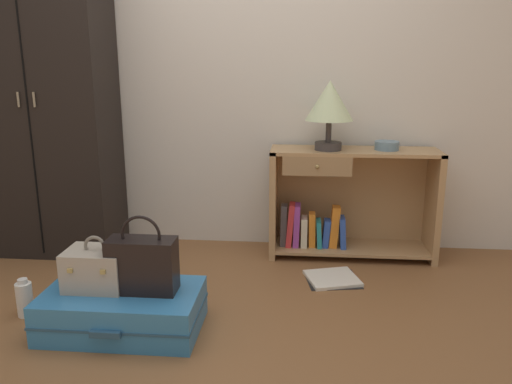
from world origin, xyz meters
TOP-DOWN VIEW (x-y plane):
  - ground_plane at (0.00, 0.00)m, footprint 9.00×9.00m
  - back_wall at (0.00, 1.50)m, footprint 6.40×0.10m
  - wardrobe at (-1.21, 1.20)m, footprint 0.84×0.47m
  - bookshelf at (0.74, 1.27)m, footprint 1.07×0.35m
  - table_lamp at (0.62, 1.23)m, footprint 0.30×0.30m
  - bowl at (0.99, 1.26)m, footprint 0.15×0.15m
  - suitcase_large at (-0.39, 0.16)m, footprint 0.75×0.46m
  - train_case at (-0.52, 0.20)m, footprint 0.28×0.23m
  - handbag at (-0.28, 0.17)m, footprint 0.32×0.14m
  - bottle at (-0.93, 0.25)m, footprint 0.08×0.08m
  - open_book_on_floor at (0.65, 0.83)m, footprint 0.35×0.34m

SIDE VIEW (x-z plane):
  - ground_plane at x=0.00m, z-range 0.00..0.00m
  - open_book_on_floor at x=0.65m, z-range 0.00..0.02m
  - bottle at x=-0.93m, z-range -0.01..0.19m
  - suitcase_large at x=-0.39m, z-range 0.00..0.20m
  - train_case at x=-0.52m, z-range 0.17..0.43m
  - handbag at x=-0.28m, z-range 0.15..0.53m
  - bookshelf at x=0.74m, z-range -0.01..0.71m
  - bowl at x=0.99m, z-range 0.72..0.77m
  - table_lamp at x=0.62m, z-range 0.79..1.23m
  - wardrobe at x=-1.21m, z-range 0.00..2.08m
  - back_wall at x=0.00m, z-range 0.00..2.60m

